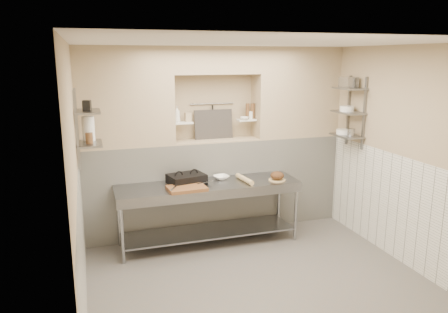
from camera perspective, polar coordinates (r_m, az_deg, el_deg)
name	(u,v)px	position (r m, az deg, el deg)	size (l,w,h in m)	color
floor	(257,283)	(5.58, 4.33, -16.10)	(4.00, 3.90, 0.10)	#5E5853
ceiling	(262,38)	(4.89, 4.92, 15.19)	(4.00, 3.90, 0.10)	silver
wall_left	(71,183)	(4.68, -19.33, -3.34)	(0.10, 3.90, 2.80)	tan
wall_right	(406,156)	(6.10, 22.71, 0.06)	(0.10, 3.90, 2.80)	tan
wall_back	(211,138)	(6.89, -1.71, 2.43)	(4.00, 0.10, 2.80)	tan
wall_front	(364,233)	(3.37, 17.78, -9.54)	(4.00, 0.10, 2.80)	tan
backwall_lower	(216,185)	(6.82, -1.09, -3.73)	(4.00, 0.40, 1.40)	white
alcove_sill	(216,140)	(6.65, -1.12, 2.14)	(1.30, 0.40, 0.02)	tan
backwall_pillar_left	(125,97)	(6.31, -12.86, 7.57)	(1.35, 0.40, 1.40)	tan
backwall_pillar_right	(296,93)	(7.05, 9.34, 8.25)	(1.35, 0.40, 1.40)	tan
backwall_header	(215,60)	(6.53, -1.16, 12.45)	(1.30, 0.40, 0.40)	tan
wainscot_left	(82,247)	(4.91, -18.01, -11.16)	(0.02, 3.90, 1.40)	white
wainscot_right	(398,208)	(6.25, 21.73, -6.25)	(0.02, 3.90, 1.40)	white
alcove_shelf_left	(183,123)	(6.48, -5.38, 4.40)	(0.28, 0.16, 0.03)	white
alcove_shelf_right	(246,120)	(6.76, 2.95, 4.80)	(0.28, 0.16, 0.03)	white
utensil_rail	(212,104)	(6.73, -1.55, 6.92)	(0.02, 0.02, 0.70)	gray
hanging_steel	(213,115)	(6.73, -1.50, 5.46)	(0.02, 0.02, 0.30)	black
splash_panel	(214,124)	(6.71, -1.37, 4.22)	(0.60, 0.02, 0.45)	#383330
shelf_rail_left_a	(77,126)	(5.82, -18.65, 3.82)	(0.03, 0.03, 0.95)	slate
shelf_rail_left_b	(77,131)	(5.43, -18.68, 3.20)	(0.03, 0.03, 0.95)	slate
wall_shelf_left_lower	(90,144)	(5.66, -17.15, 1.62)	(0.30, 0.50, 0.03)	slate
wall_shelf_left_upper	(87,111)	(5.60, -17.43, 5.63)	(0.30, 0.50, 0.03)	slate
shelf_rail_right_a	(348,110)	(6.97, 15.93, 5.81)	(0.03, 0.03, 1.05)	slate
shelf_rail_right_b	(364,114)	(6.64, 17.83, 5.36)	(0.03, 0.03, 1.05)	slate
wall_shelf_right_lower	(347,136)	(6.78, 15.73, 2.64)	(0.30, 0.50, 0.03)	slate
wall_shelf_right_mid	(348,112)	(6.73, 15.91, 5.57)	(0.30, 0.50, 0.03)	slate
wall_shelf_right_upper	(350,88)	(6.70, 16.09, 8.54)	(0.30, 0.50, 0.03)	slate
prep_table	(209,201)	(6.24, -2.00, -5.87)	(2.60, 0.70, 0.90)	gray
panini_press	(187,179)	(6.18, -4.91, -2.95)	(0.56, 0.46, 0.14)	black
cutting_board	(187,188)	(5.91, -4.89, -4.15)	(0.51, 0.36, 0.05)	brown
knife_blade	(205,182)	(6.09, -2.48, -3.36)	(0.28, 0.03, 0.01)	gray
tongs	(174,188)	(5.83, -6.56, -4.08)	(0.02, 0.02, 0.24)	gray
mixing_bowl	(221,177)	(6.40, -0.35, -2.73)	(0.22, 0.22, 0.05)	white
rolling_pin	(245,179)	(6.28, 2.71, -2.97)	(0.07, 0.07, 0.46)	tan
bread_board	(277,180)	(6.38, 6.94, -3.06)	(0.25, 0.25, 0.01)	tan
bread_loaf	(277,176)	(6.36, 6.95, -2.48)	(0.20, 0.20, 0.12)	#4C2D19
bottle_soap	(177,114)	(6.44, -6.17, 5.52)	(0.09, 0.09, 0.24)	white
jar_alcove	(188,117)	(6.52, -4.72, 5.16)	(0.09, 0.09, 0.13)	tan
bowl_alcove	(244,118)	(6.70, 2.69, 5.01)	(0.13, 0.13, 0.04)	white
condiment_a	(252,111)	(6.80, 3.73, 5.95)	(0.06, 0.06, 0.24)	brown
condiment_b	(248,111)	(6.79, 3.10, 5.95)	(0.06, 0.06, 0.24)	brown
condiment_c	(251,115)	(6.79, 3.52, 5.42)	(0.07, 0.07, 0.11)	white
jug_left	(88,128)	(5.78, -17.29, 3.52)	(0.15, 0.15, 0.31)	white
jar_left	(89,138)	(5.60, -17.20, 2.33)	(0.09, 0.09, 0.13)	brown
box_left_upper	(87,106)	(5.53, -17.47, 6.35)	(0.09, 0.09, 0.13)	black
bowl_right	(344,132)	(6.85, 15.35, 3.14)	(0.22, 0.22, 0.07)	white
canister_right	(351,132)	(6.68, 16.27, 3.04)	(0.11, 0.11, 0.11)	gray
bowl_right_mid	(347,109)	(6.76, 15.77, 6.05)	(0.21, 0.21, 0.08)	white
basket_right	(348,82)	(6.73, 15.95, 9.31)	(0.19, 0.23, 0.15)	gray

